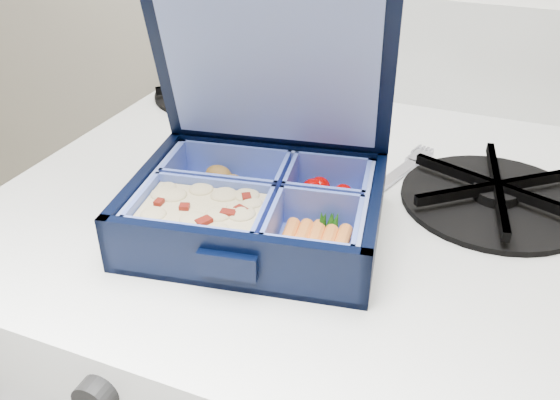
% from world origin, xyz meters
% --- Properties ---
extents(bento_box, '(0.24, 0.20, 0.05)m').
position_xyz_m(bento_box, '(0.22, 1.57, 0.91)').
color(bento_box, black).
rests_on(bento_box, stove).
extents(burner_grate, '(0.23, 0.23, 0.03)m').
position_xyz_m(burner_grate, '(0.41, 1.71, 0.90)').
color(burner_grate, black).
rests_on(burner_grate, stove).
extents(burner_grate_rear, '(0.21, 0.21, 0.02)m').
position_xyz_m(burner_grate_rear, '(0.04, 1.85, 0.89)').
color(burner_grate_rear, black).
rests_on(burner_grate_rear, stove).
extents(fork, '(0.07, 0.18, 0.01)m').
position_xyz_m(fork, '(0.31, 1.69, 0.89)').
color(fork, '#A3A1B0').
rests_on(fork, stove).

